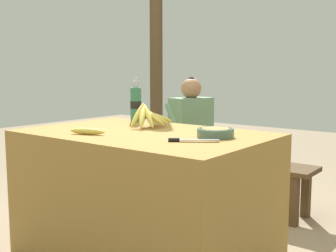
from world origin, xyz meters
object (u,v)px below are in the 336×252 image
(serving_bowl, at_px, (216,132))
(loose_banana_front, at_px, (87,131))
(wooden_bench, at_px, (219,164))
(knife, at_px, (187,140))
(support_post_near, at_px, (156,48))
(seated_vendor, at_px, (188,130))
(banana_bunch_green, at_px, (274,157))
(banana_bunch_ripe, at_px, (149,116))
(water_bottle, at_px, (136,104))

(serving_bowl, bearing_deg, loose_banana_front, -149.98)
(wooden_bench, bearing_deg, knife, -65.96)
(loose_banana_front, height_order, support_post_near, support_post_near)
(wooden_bench, bearing_deg, serving_bowl, -60.48)
(seated_vendor, height_order, banana_bunch_green, seated_vendor)
(seated_vendor, bearing_deg, serving_bowl, 148.45)
(serving_bowl, relative_size, seated_vendor, 0.19)
(banana_bunch_green, bearing_deg, banana_bunch_ripe, -111.51)
(water_bottle, bearing_deg, loose_banana_front, -72.58)
(knife, relative_size, banana_bunch_green, 0.79)
(banana_bunch_ripe, xyz_separation_m, knife, (0.50, -0.30, -0.06))
(water_bottle, relative_size, knife, 1.41)
(support_post_near, bearing_deg, loose_banana_front, -60.99)
(water_bottle, xyz_separation_m, banana_bunch_green, (0.65, 0.82, -0.42))
(banana_bunch_ripe, distance_m, banana_bunch_green, 1.13)
(seated_vendor, height_order, support_post_near, support_post_near)
(serving_bowl, bearing_deg, water_bottle, 162.01)
(banana_bunch_green, bearing_deg, seated_vendor, -178.53)
(wooden_bench, height_order, seated_vendor, seated_vendor)
(serving_bowl, height_order, seated_vendor, seated_vendor)
(banana_bunch_ripe, relative_size, water_bottle, 1.05)
(water_bottle, bearing_deg, knife, -31.92)
(loose_banana_front, relative_size, banana_bunch_green, 0.77)
(loose_banana_front, distance_m, support_post_near, 2.18)
(loose_banana_front, height_order, banana_bunch_green, loose_banana_front)
(loose_banana_front, relative_size, wooden_bench, 0.13)
(serving_bowl, relative_size, wooden_bench, 0.12)
(loose_banana_front, height_order, seated_vendor, seated_vendor)
(water_bottle, bearing_deg, serving_bowl, -17.99)
(banana_bunch_ripe, bearing_deg, support_post_near, 127.76)
(water_bottle, xyz_separation_m, support_post_near, (-0.83, 1.23, 0.46))
(water_bottle, bearing_deg, wooden_bench, 77.65)
(serving_bowl, relative_size, loose_banana_front, 0.93)
(water_bottle, distance_m, seated_vendor, 0.86)
(loose_banana_front, relative_size, support_post_near, 0.08)
(serving_bowl, distance_m, loose_banana_front, 0.69)
(support_post_near, bearing_deg, wooden_bench, -22.22)
(banana_bunch_ripe, relative_size, wooden_bench, 0.20)
(loose_banana_front, xyz_separation_m, knife, (0.57, 0.13, -0.01))
(seated_vendor, distance_m, support_post_near, 1.11)
(wooden_bench, bearing_deg, support_post_near, 157.78)
(serving_bowl, xyz_separation_m, wooden_bench, (-0.61, 1.08, -0.45))
(serving_bowl, height_order, knife, serving_bowl)
(water_bottle, xyz_separation_m, wooden_bench, (0.18, 0.82, -0.54))
(support_post_near, bearing_deg, serving_bowl, -42.62)
(knife, height_order, seated_vendor, seated_vendor)
(loose_banana_front, distance_m, knife, 0.58)
(banana_bunch_ripe, relative_size, support_post_near, 0.12)
(water_bottle, relative_size, loose_banana_front, 1.46)
(serving_bowl, bearing_deg, support_post_near, 137.38)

